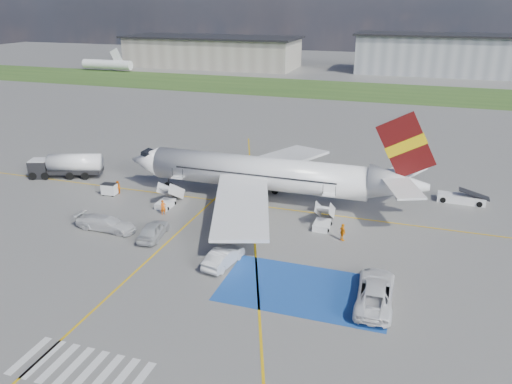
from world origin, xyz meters
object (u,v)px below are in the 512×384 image
fuel_tanker (67,167)px  van_white_b (106,221)px  gpu_cart (109,190)px  car_silver_b (224,257)px  van_white_a (376,288)px  airliner (270,174)px  car_silver_a (153,230)px  belt_loader (461,199)px

fuel_tanker → van_white_b: size_ratio=1.91×
fuel_tanker → gpu_cart: (9.32, -4.06, -0.69)m
car_silver_b → gpu_cart: bearing=-20.8°
gpu_cart → van_white_a: van_white_a is taller
airliner → fuel_tanker: 28.76m
fuel_tanker → car_silver_b: (29.22, -15.88, -0.55)m
fuel_tanker → car_silver_a: fuel_tanker is taller
gpu_cart → belt_loader: bearing=11.3°
fuel_tanker → van_white_a: fuel_tanker is taller
gpu_cart → car_silver_b: car_silver_b is taller
airliner → van_white_b: airliner is taller
airliner → car_silver_a: airliner is taller
car_silver_a → car_silver_b: 9.35m
car_silver_a → gpu_cart: bearing=-46.8°
airliner → car_silver_b: airliner is taller
fuel_tanker → airliner: bearing=-18.1°
airliner → gpu_cart: 20.06m
gpu_cart → car_silver_b: bearing=-34.5°
belt_loader → airliner: bearing=-161.4°
fuel_tanker → van_white_b: bearing=-59.9°
belt_loader → car_silver_a: 36.23m
van_white_b → belt_loader: bearing=-59.1°
fuel_tanker → car_silver_a: 24.11m
belt_loader → van_white_b: (-35.89, -19.86, 0.58)m
belt_loader → car_silver_a: bearing=-144.9°
airliner → car_silver_a: (-8.33, -13.30, -2.54)m
gpu_cart → car_silver_a: car_silver_a is taller
airliner → car_silver_a: bearing=-122.1°
gpu_cart → airliner: bearing=9.1°
gpu_cart → van_white_b: bearing=-62.1°
airliner → car_silver_a: 15.89m
fuel_tanker → car_silver_b: size_ratio=1.97×
gpu_cart → van_white_a: size_ratio=0.30×
van_white_a → car_silver_b: bearing=-8.5°
van_white_a → car_silver_a: bearing=-13.4°
fuel_tanker → car_silver_b: 33.26m
gpu_cart → car_silver_b: size_ratio=0.38×
car_silver_a → car_silver_b: (8.86, -2.99, -0.03)m
airliner → belt_loader: bearing=16.9°
gpu_cart → belt_loader: belt_loader is taller
fuel_tanker → van_white_b: 19.49m
airliner → van_white_a: bearing=-51.5°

